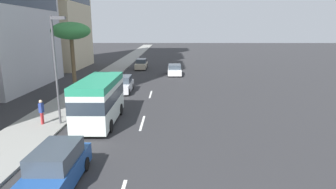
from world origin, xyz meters
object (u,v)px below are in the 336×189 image
car_lead (122,85)px  car_third (175,70)px  car_fourth (141,64)px  pedestrian_near_lamp (68,99)px  street_lamp (56,59)px  minibus_fifth (99,99)px  pedestrian_mid_block (41,111)px  car_second (55,169)px  palm_tree (71,32)px  pedestrian_by_tree (79,92)px

car_lead → car_third: car_lead is taller
car_fourth → pedestrian_near_lamp: (-24.54, 3.47, 0.26)m
car_fourth → street_lamp: size_ratio=0.67×
car_lead → pedestrian_near_lamp: (-7.10, 3.19, 0.25)m
car_fourth → car_lead: bearing=-0.9°
car_lead → minibus_fifth: size_ratio=0.66×
minibus_fifth → pedestrian_mid_block: 3.89m
car_second → street_lamp: street_lamp is taller
minibus_fifth → car_third: bearing=165.1°
street_lamp → palm_tree: bearing=12.3°
car_fourth → street_lamp: 28.37m
car_fourth → pedestrian_mid_block: pedestrian_mid_block is taller
car_fourth → car_third: bearing=40.2°
car_lead → pedestrian_mid_block: (-10.67, 3.69, 0.29)m
pedestrian_mid_block → street_lamp: 3.67m
car_second → pedestrian_by_tree: size_ratio=2.71×
car_lead → car_second: size_ratio=0.92×
car_third → car_fourth: (6.35, 5.38, 0.04)m
car_lead → pedestrian_near_lamp: size_ratio=2.69×
palm_tree → car_third: bearing=-37.0°
palm_tree → car_fourth: bearing=-13.1°
car_lead → pedestrian_by_tree: bearing=-31.5°
pedestrian_near_lamp → pedestrian_by_tree: (2.19, -0.18, 0.09)m
pedestrian_near_lamp → street_lamp: 4.96m
car_second → car_fourth: 35.67m
minibus_fifth → palm_tree: (7.85, 4.33, 4.46)m
minibus_fifth → palm_tree: size_ratio=0.95×
car_lead → pedestrian_mid_block: pedestrian_mid_block is taller
minibus_fifth → pedestrian_mid_block: minibus_fifth is taller
minibus_fifth → palm_tree: palm_tree is taller
street_lamp → car_lead: bearing=-12.9°
car_third → pedestrian_near_lamp: 20.23m
pedestrian_near_lamp → pedestrian_mid_block: bearing=147.6°
pedestrian_mid_block → pedestrian_by_tree: pedestrian_by_tree is taller
car_second → car_third: size_ratio=1.03×
car_lead → pedestrian_mid_block: bearing=-19.0°
pedestrian_near_lamp → car_lead: bearing=-48.8°
pedestrian_near_lamp → street_lamp: bearing=168.1°
pedestrian_by_tree → car_second: bearing=135.4°
car_fourth → pedestrian_near_lamp: pedestrian_near_lamp is taller
minibus_fifth → pedestrian_near_lamp: (2.81, 3.26, -0.68)m
car_lead → street_lamp: street_lamp is taller
pedestrian_near_lamp → pedestrian_mid_block: (-3.58, 0.49, 0.04)m
minibus_fifth → street_lamp: street_lamp is taller
car_lead → palm_tree: palm_tree is taller
pedestrian_near_lamp → street_lamp: street_lamp is taller
car_lead → street_lamp: size_ratio=0.61×
car_lead → car_second: car_second is taller
car_fourth → street_lamp: bearing=-5.5°
car_third → pedestrian_by_tree: bearing=151.6°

